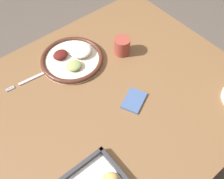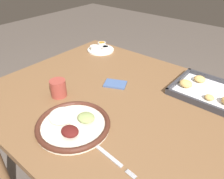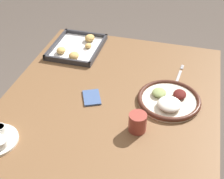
% 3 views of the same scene
% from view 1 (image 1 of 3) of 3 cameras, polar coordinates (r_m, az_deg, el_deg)
% --- Properties ---
extents(ground_plane, '(8.00, 8.00, 0.00)m').
position_cam_1_polar(ground_plane, '(1.68, 0.24, -15.68)').
color(ground_plane, '#564C44').
extents(dining_table, '(1.04, 0.91, 0.74)m').
position_cam_1_polar(dining_table, '(1.12, 0.35, -4.16)').
color(dining_table, brown).
rests_on(dining_table, ground_plane).
extents(dinner_plate, '(0.27, 0.27, 0.05)m').
position_cam_1_polar(dinner_plate, '(1.14, -8.53, 6.75)').
color(dinner_plate, beige).
rests_on(dinner_plate, dining_table).
extents(fork, '(0.20, 0.03, 0.00)m').
position_cam_1_polar(fork, '(1.11, -17.07, 2.27)').
color(fork, '#B2B2B7').
rests_on(fork, dining_table).
extents(drinking_cup, '(0.07, 0.07, 0.08)m').
position_cam_1_polar(drinking_cup, '(1.14, 2.19, 9.43)').
color(drinking_cup, '#993D33').
rests_on(drinking_cup, dining_table).
extents(napkin, '(0.12, 0.11, 0.01)m').
position_cam_1_polar(napkin, '(1.00, 4.81, -2.37)').
color(napkin, '#3F598C').
rests_on(napkin, dining_table).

